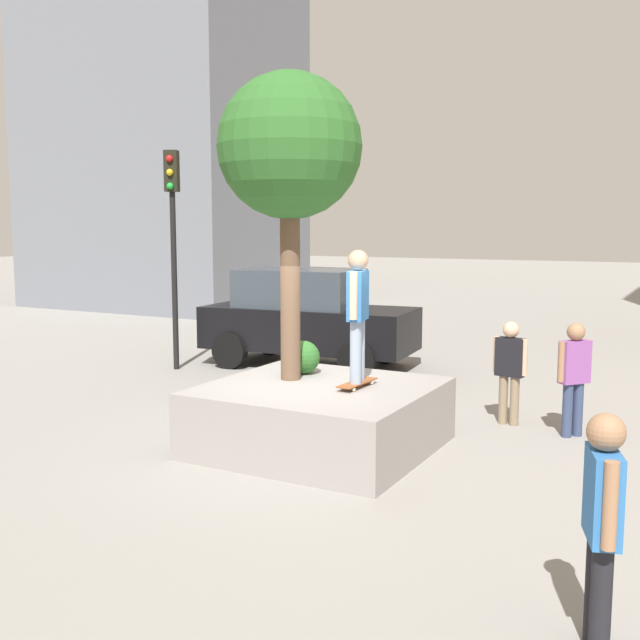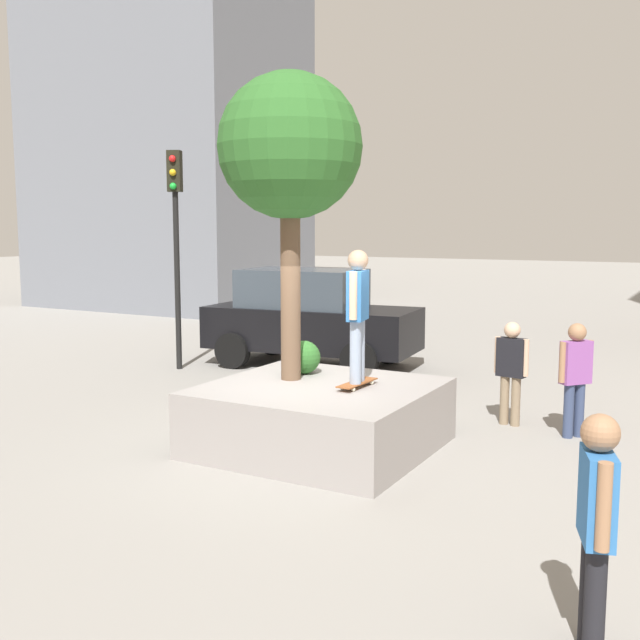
% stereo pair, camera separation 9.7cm
% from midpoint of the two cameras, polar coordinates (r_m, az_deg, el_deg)
% --- Properties ---
extents(ground_plane, '(120.00, 120.00, 0.00)m').
position_cam_midpoint_polar(ground_plane, '(10.54, -1.30, -9.56)').
color(ground_plane, gray).
extents(planter_ledge, '(2.94, 2.82, 0.89)m').
position_cam_midpoint_polar(planter_ledge, '(10.24, 0.27, -7.48)').
color(planter_ledge, gray).
rests_on(planter_ledge, ground).
extents(plaza_tree, '(2.00, 2.00, 4.25)m').
position_cam_midpoint_polar(plaza_tree, '(10.37, -2.07, 13.01)').
color(plaza_tree, brown).
rests_on(plaza_tree, planter_ledge).
extents(boxwood_shrub, '(0.49, 0.49, 0.49)m').
position_cam_midpoint_polar(boxwood_shrub, '(10.88, -1.00, -2.89)').
color(boxwood_shrub, '#2D6628').
rests_on(boxwood_shrub, planter_ledge).
extents(skateboard, '(0.25, 0.81, 0.07)m').
position_cam_midpoint_polar(skateboard, '(10.00, 3.17, -4.90)').
color(skateboard, brown).
rests_on(skateboard, planter_ledge).
extents(skateboarder, '(0.30, 0.59, 1.78)m').
position_cam_midpoint_polar(skateboarder, '(9.84, 3.21, 1.05)').
color(skateboarder, '#8C9EB7').
rests_on(skateboarder, skateboard).
extents(sedan_parked, '(4.73, 2.49, 2.12)m').
position_cam_midpoint_polar(sedan_parked, '(16.17, -0.66, 0.23)').
color(sedan_parked, black).
rests_on(sedan_parked, ground).
extents(traffic_light_median, '(0.35, 0.37, 4.62)m').
position_cam_midpoint_polar(traffic_light_median, '(15.94, -10.90, 7.45)').
color(traffic_light_median, black).
rests_on(traffic_light_median, ground).
extents(bystander_watching, '(0.33, 0.57, 1.75)m').
position_cam_midpoint_polar(bystander_watching, '(5.75, 21.02, -13.94)').
color(bystander_watching, black).
rests_on(bystander_watching, ground).
extents(pedestrian_crossing, '(0.43, 0.46, 1.67)m').
position_cam_midpoint_polar(pedestrian_crossing, '(11.29, 19.35, -3.79)').
color(pedestrian_crossing, navy).
rests_on(pedestrian_crossing, ground).
extents(passerby_with_bag, '(0.54, 0.25, 1.60)m').
position_cam_midpoint_polar(passerby_with_bag, '(11.70, 14.77, -3.44)').
color(passerby_with_bag, '#847056').
rests_on(passerby_with_bag, ground).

